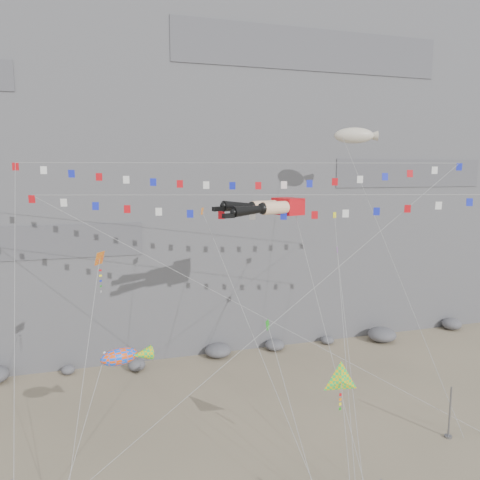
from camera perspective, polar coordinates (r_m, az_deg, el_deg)
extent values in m
plane|color=gray|center=(33.42, 5.24, -24.64)|extent=(120.00, 120.00, 0.00)
cube|color=slate|center=(59.29, -6.54, 14.90)|extent=(80.00, 28.00, 50.00)
cylinder|color=slate|center=(37.00, 24.21, -18.62)|extent=(0.12, 0.12, 3.70)
cube|color=red|center=(34.16, 5.86, 4.12)|extent=(2.06, 2.41, 1.21)
cylinder|color=#FFCB9F|center=(32.56, 4.22, 3.93)|extent=(2.22, 1.50, 0.89)
sphere|color=black|center=(31.92, 2.80, 3.86)|extent=(0.82, 0.82, 0.82)
cone|color=black|center=(31.20, 1.06, 3.63)|extent=(2.55, 1.48, 0.83)
cube|color=black|center=(30.29, -1.42, 2.97)|extent=(0.86, 0.59, 0.30)
cylinder|color=#FFCB9F|center=(33.50, 2.90, 4.07)|extent=(2.22, 1.50, 0.89)
sphere|color=black|center=(32.88, 1.50, 3.99)|extent=(0.82, 0.82, 0.82)
cone|color=black|center=(32.16, -0.23, 4.11)|extent=(2.57, 1.49, 0.89)
cube|color=black|center=(31.26, -2.67, 3.81)|extent=(0.86, 0.59, 0.30)
cylinder|color=gray|center=(30.27, 10.19, -11.71)|extent=(0.03, 0.03, 19.93)
cylinder|color=gray|center=(29.50, -10.57, -9.05)|extent=(0.03, 0.03, 26.33)
cylinder|color=gray|center=(34.37, 16.31, -8.69)|extent=(0.03, 0.03, 22.53)
cylinder|color=gray|center=(28.11, -18.67, -16.54)|extent=(0.03, 0.03, 14.60)
cylinder|color=gray|center=(28.47, -18.06, -22.27)|extent=(0.03, 0.03, 9.22)
cylinder|color=gray|center=(28.08, 12.95, -23.92)|extent=(0.03, 0.03, 7.37)
cylinder|color=gray|center=(38.78, 19.16, -3.27)|extent=(0.03, 0.03, 25.10)
cube|color=slate|center=(38.10, 25.64, -20.94)|extent=(0.16, 0.16, 0.10)
cylinder|color=gray|center=(30.99, 1.58, -11.54)|extent=(0.03, 0.03, 20.74)
cylinder|color=gray|center=(33.34, 13.08, -13.14)|extent=(0.03, 0.03, 16.53)
cylinder|color=gray|center=(28.08, 6.70, -21.07)|extent=(0.03, 0.03, 11.61)
cylinder|color=gray|center=(33.30, 12.52, -10.86)|extent=(0.03, 0.03, 21.30)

